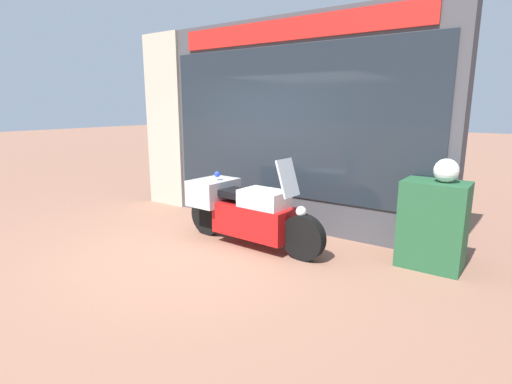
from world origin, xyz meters
name	(u,v)px	position (x,y,z in m)	size (l,w,h in m)	color
ground_plane	(192,254)	(0.00, 0.00, 0.00)	(60.00, 60.00, 0.00)	#8E604C
shop_building	(253,124)	(-0.41, 2.00, 1.67)	(5.80, 0.55, 3.33)	#424247
window_display	(292,199)	(0.39, 2.03, 0.45)	(4.43, 0.30, 1.83)	slate
paramedic_motorcycle	(243,209)	(0.29, 0.77, 0.52)	(2.35, 0.73, 1.31)	black
utility_cabinet	(433,225)	(2.73, 1.45, 0.54)	(0.75, 0.53, 1.09)	#235633
white_helmet	(446,171)	(2.82, 1.45, 1.23)	(0.29, 0.29, 0.29)	white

